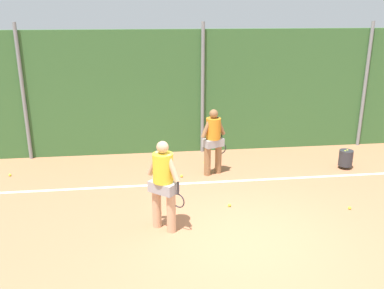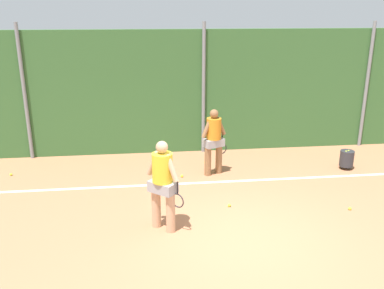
{
  "view_description": "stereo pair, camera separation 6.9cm",
  "coord_description": "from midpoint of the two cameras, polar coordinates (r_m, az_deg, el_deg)",
  "views": [
    {
      "loc": [
        -1.77,
        -6.47,
        4.02
      ],
      "look_at": [
        -0.7,
        1.94,
        1.25
      ],
      "focal_mm": 38.72,
      "sensor_mm": 36.0,
      "label": 1
    },
    {
      "loc": [
        -1.7,
        -6.48,
        4.02
      ],
      "look_at": [
        -0.7,
        1.94,
        1.25
      ],
      "focal_mm": 38.72,
      "sensor_mm": 36.0,
      "label": 2
    }
  ],
  "objects": [
    {
      "name": "ground_plane",
      "position": [
        9.12,
        4.52,
        -8.11
      ],
      "size": [
        26.17,
        26.17,
        0.0
      ],
      "primitive_type": "plane",
      "color": "#B2704C"
    },
    {
      "name": "hedge_fence_backdrop",
      "position": [
        12.05,
        1.18,
        7.26
      ],
      "size": [
        17.01,
        0.25,
        3.51
      ],
      "primitive_type": "cube",
      "color": "#386633",
      "rests_on": "ground_plane"
    },
    {
      "name": "fence_post_left",
      "position": [
        12.16,
        -22.39,
        6.5
      ],
      "size": [
        0.1,
        0.1,
        3.72
      ],
      "primitive_type": "cylinder",
      "color": "gray",
      "rests_on": "ground_plane"
    },
    {
      "name": "fence_post_center",
      "position": [
        11.86,
        1.3,
        7.6
      ],
      "size": [
        0.1,
        0.1,
        3.72
      ],
      "primitive_type": "cylinder",
      "color": "gray",
      "rests_on": "ground_plane"
    },
    {
      "name": "fence_post_right",
      "position": [
        13.48,
        22.59,
        7.5
      ],
      "size": [
        0.1,
        0.1,
        3.72
      ],
      "primitive_type": "cylinder",
      "color": "gray",
      "rests_on": "ground_plane"
    },
    {
      "name": "court_baseline_paint",
      "position": [
        10.18,
        3.17,
        -5.16
      ],
      "size": [
        12.43,
        0.1,
        0.01
      ],
      "primitive_type": "cube",
      "color": "white",
      "rests_on": "ground_plane"
    },
    {
      "name": "player_foreground_near",
      "position": [
        7.71,
        -4.21,
        -5.08
      ],
      "size": [
        0.67,
        0.57,
        1.77
      ],
      "rotation": [
        0.0,
        0.0,
        5.56
      ],
      "color": "tan",
      "rests_on": "ground_plane"
    },
    {
      "name": "player_midcourt",
      "position": [
        10.36,
        2.77,
        0.84
      ],
      "size": [
        0.72,
        0.46,
        1.7
      ],
      "rotation": [
        0.0,
        0.0,
        0.4
      ],
      "color": "#8C603D",
      "rests_on": "ground_plane"
    },
    {
      "name": "ball_hopper",
      "position": [
        11.65,
        20.26,
        -1.74
      ],
      "size": [
        0.36,
        0.36,
        0.51
      ],
      "color": "#2D2D33",
      "rests_on": "ground_plane"
    },
    {
      "name": "tennis_ball_0",
      "position": [
        11.48,
        -23.95,
        -3.86
      ],
      "size": [
        0.07,
        0.07,
        0.07
      ],
      "primitive_type": "sphere",
      "color": "#CCDB33",
      "rests_on": "ground_plane"
    },
    {
      "name": "tennis_ball_1",
      "position": [
        8.98,
        4.95,
        -8.33
      ],
      "size": [
        0.07,
        0.07,
        0.07
      ],
      "primitive_type": "sphere",
      "color": "#CCDB33",
      "rests_on": "ground_plane"
    },
    {
      "name": "tennis_ball_3",
      "position": [
        10.44,
        -1.64,
        -4.37
      ],
      "size": [
        0.07,
        0.07,
        0.07
      ],
      "primitive_type": "sphere",
      "color": "#CCDB33",
      "rests_on": "ground_plane"
    },
    {
      "name": "tennis_ball_4",
      "position": [
        11.35,
        1.61,
        -2.48
      ],
      "size": [
        0.07,
        0.07,
        0.07
      ],
      "primitive_type": "sphere",
      "color": "#CCDB33",
      "rests_on": "ground_plane"
    },
    {
      "name": "tennis_ball_5",
      "position": [
        9.43,
        20.69,
        -8.17
      ],
      "size": [
        0.07,
        0.07,
        0.07
      ],
      "primitive_type": "sphere",
      "color": "#CCDB33",
      "rests_on": "ground_plane"
    }
  ]
}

